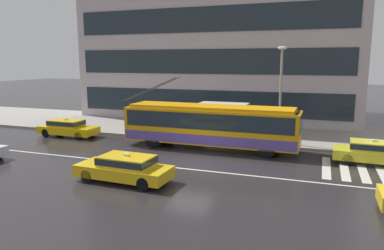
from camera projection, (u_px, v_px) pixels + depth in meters
The scene contains 18 objects.
ground_plane at pixel (189, 163), 20.56m from camera, with size 160.00×160.00×0.00m, color #272426.
sidewalk_slab at pixel (232, 130), 30.09m from camera, with size 80.00×10.00×0.14m, color gray.
crosswalk_stripe_edge_near at pixel (326, 167), 19.65m from camera, with size 0.44×4.40×0.01m, color beige.
crosswalk_stripe_inner_a at pixel (344, 169), 19.35m from camera, with size 0.44×4.40×0.01m, color beige.
crosswalk_stripe_center at pixel (363, 171), 19.05m from camera, with size 0.44×4.40×0.01m, color beige.
crosswalk_stripe_inner_b at pixel (382, 172), 18.75m from camera, with size 0.44×4.40×0.01m, color beige.
lane_centre_line at pixel (182, 168), 19.45m from camera, with size 72.00×0.14×0.01m, color silver.
trolleybus at pixel (211, 125), 23.67m from camera, with size 12.23×2.66×4.65m.
taxi_ahead_of_bus at pixel (376, 152), 20.15m from camera, with size 4.70×2.00×1.39m.
taxi_oncoming_near at pixel (125, 167), 17.22m from camera, with size 4.65×1.99×1.39m.
taxi_queued_behind_bus at pixel (68, 127), 27.60m from camera, with size 4.56×1.75×1.39m.
bus_shelter at pixel (224, 111), 26.91m from camera, with size 3.55×1.64×2.49m.
pedestrian_at_shelter at pixel (249, 115), 26.95m from camera, with size 1.28×1.28×2.02m.
pedestrian_approaching_curb at pixel (233, 118), 25.65m from camera, with size 1.14×1.14×1.99m.
pedestrian_walking_past at pixel (190, 117), 26.37m from camera, with size 1.02×1.02×1.92m.
pedestrian_waiting_by_pole at pixel (272, 117), 26.60m from camera, with size 1.08×1.08×1.93m.
street_lamp at pixel (281, 86), 24.34m from camera, with size 0.60×0.32×6.50m.
office_tower_corner_left at pixel (225, 8), 37.82m from camera, with size 26.98×14.26×22.31m.
Camera 1 is at (6.86, -18.66, 5.66)m, focal length 33.99 mm.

